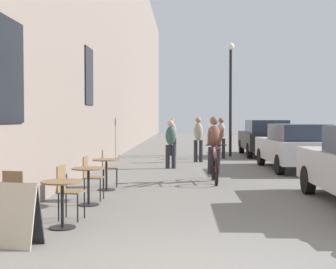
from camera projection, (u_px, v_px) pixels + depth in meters
building_facade_left at (106, 18)px, 18.72m from camera, size 0.54×68.00×11.29m
cafe_table_near at (62, 194)px, 7.14m from camera, size 0.64×0.64×0.72m
cafe_chair_near_toward_street at (17, 195)px, 7.09m from camera, size 0.46×0.46×0.89m
cafe_chair_near_toward_wall at (67, 188)px, 7.75m from camera, size 0.43×0.43×0.89m
cafe_table_mid at (88, 178)px, 9.02m from camera, size 0.64×0.64×0.72m
cafe_chair_mid_toward_street at (90, 175)px, 9.59m from camera, size 0.39×0.39×0.89m
cafe_table_far at (106, 168)px, 10.90m from camera, size 0.64×0.64×0.72m
cafe_chair_far_toward_street at (107, 165)px, 11.44m from camera, size 0.42×0.42×0.89m
sandwich_board_sign at (19, 215)px, 6.14m from camera, size 0.62×0.49×0.84m
cyclist_on_bicycle at (214, 151)px, 12.29m from camera, size 0.52×1.76×1.74m
pedestrian_near at (171, 141)px, 15.56m from camera, size 0.36×0.26×1.60m
pedestrian_mid at (198, 137)px, 17.82m from camera, size 0.36×0.27×1.70m
pedestrian_far at (221, 136)px, 19.32m from camera, size 0.38×0.30×1.68m
pedestrian_furthest at (172, 135)px, 20.86m from camera, size 0.36×0.27×1.64m
street_lamp at (231, 85)px, 20.29m from camera, size 0.32×0.32×4.90m
parked_car_second at (295, 146)px, 15.09m from camera, size 1.88×4.22×1.48m
parked_car_third at (265, 137)px, 20.73m from camera, size 1.91×4.45×1.58m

